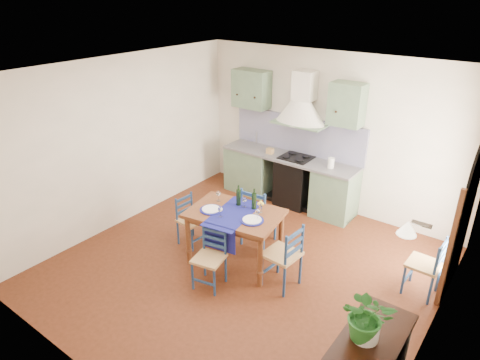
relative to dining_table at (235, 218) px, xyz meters
The scene contains 12 objects.
floor 0.76m from the dining_table, 11.06° to the right, with size 5.00×5.00×0.00m, color #411D0D.
back_wall 2.29m from the dining_table, 96.74° to the left, with size 5.00×0.96×2.80m.
right_wall 2.77m from the dining_table, ahead, with size 0.26×5.00×2.80m.
left_wall 2.39m from the dining_table, behind, with size 0.04×5.00×2.80m, color beige.
ceiling 2.08m from the dining_table, 11.06° to the right, with size 5.00×5.00×0.01m, color white.
dining_table is the anchor object (origin of this frame).
chair_near 0.70m from the dining_table, 84.87° to the right, with size 0.46×0.46×0.83m.
chair_far 0.65m from the dining_table, 92.01° to the left, with size 0.51×0.51×0.98m.
chair_left 0.92m from the dining_table, behind, with size 0.40×0.40×0.80m.
chair_right 0.90m from the dining_table, ahead, with size 0.47×0.47×0.93m.
chair_spare 2.61m from the dining_table, 20.49° to the left, with size 0.42×0.42×0.86m.
potted_plant 2.77m from the dining_table, 27.99° to the right, with size 0.44×0.38×0.49m, color #287429.
Camera 1 is at (3.04, -4.17, 3.75)m, focal length 32.00 mm.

